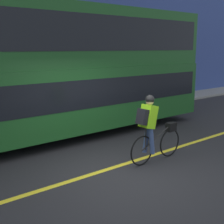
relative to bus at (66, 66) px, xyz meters
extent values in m
plane|color=#232326|center=(-0.62, -3.21, -2.20)|extent=(80.00, 80.00, 0.00)
cube|color=yellow|center=(-0.62, -3.04, -2.19)|extent=(50.00, 0.14, 0.01)
cube|color=gray|center=(-0.62, 2.39, -2.14)|extent=(60.00, 1.70, 0.11)
cube|color=#33478C|center=(-0.62, 3.39, 2.07)|extent=(60.00, 0.30, 8.53)
cylinder|color=black|center=(3.06, 0.00, -1.67)|extent=(1.06, 0.30, 1.06)
cube|color=#194C1E|center=(0.00, 0.00, -0.95)|extent=(9.87, 2.46, 1.86)
cube|color=black|center=(0.00, 0.00, -0.73)|extent=(9.47, 2.48, 0.82)
cube|color=#194C1E|center=(0.00, 0.00, 0.87)|extent=(9.87, 2.36, 1.78)
cube|color=black|center=(0.00, 0.00, 0.96)|extent=(9.47, 2.38, 1.00)
torus|color=black|center=(0.99, -3.35, -1.83)|extent=(0.73, 0.04, 0.73)
torus|color=black|center=(-0.01, -3.35, -1.83)|extent=(0.73, 0.04, 0.73)
cylinder|color=black|center=(0.49, -3.35, -1.60)|extent=(1.01, 0.03, 0.50)
cylinder|color=black|center=(0.11, -3.35, -1.57)|extent=(0.03, 0.03, 0.54)
cube|color=black|center=(1.02, -3.35, -1.42)|extent=(0.26, 0.16, 0.22)
cube|color=#8CE019|center=(0.18, -3.35, -1.03)|extent=(0.37, 0.32, 0.58)
cube|color=black|center=(-0.02, -3.35, -1.01)|extent=(0.21, 0.26, 0.38)
cylinder|color=#384C7A|center=(0.22, -3.26, -1.62)|extent=(0.22, 0.11, 0.65)
cylinder|color=#384C7A|center=(0.22, -3.44, -1.62)|extent=(0.20, 0.11, 0.65)
sphere|color=tan|center=(0.22, -3.35, -0.67)|extent=(0.19, 0.19, 0.19)
sphere|color=black|center=(0.22, -3.35, -0.63)|extent=(0.21, 0.21, 0.21)
camera|label=1|loc=(-5.02, -8.32, 0.56)|focal=50.00mm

